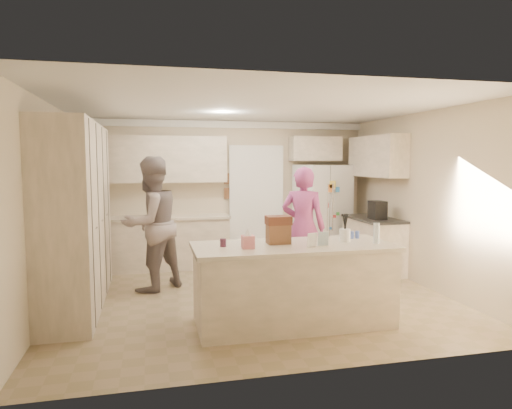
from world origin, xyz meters
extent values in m
cube|color=#8E795B|center=(0.00, 0.00, -0.01)|extent=(5.20, 4.60, 0.02)
cube|color=white|center=(0.00, 0.00, 2.61)|extent=(5.20, 4.60, 0.02)
cube|color=beige|center=(0.00, 2.31, 1.30)|extent=(5.20, 0.02, 2.60)
cube|color=beige|center=(0.00, -2.31, 1.30)|extent=(5.20, 0.02, 2.60)
cube|color=beige|center=(-2.61, 0.00, 1.30)|extent=(0.02, 4.60, 2.60)
cube|color=beige|center=(2.61, 0.00, 1.30)|extent=(0.02, 4.60, 2.60)
cube|color=white|center=(0.00, 2.26, 2.53)|extent=(5.20, 0.08, 0.12)
cube|color=#F4DEC5|center=(-2.30, 0.20, 1.18)|extent=(0.60, 2.60, 2.35)
cube|color=#F4DEC5|center=(-1.15, 2.00, 0.44)|extent=(2.20, 0.60, 0.88)
cube|color=beige|center=(-1.15, 1.99, 0.90)|extent=(2.24, 0.63, 0.04)
cube|color=#F4DEC5|center=(-1.15, 2.12, 1.90)|extent=(2.20, 0.35, 0.80)
cube|color=black|center=(0.55, 2.28, 1.05)|extent=(0.90, 0.06, 2.10)
cube|color=white|center=(0.55, 2.24, 1.05)|extent=(1.02, 0.03, 2.22)
cube|color=brown|center=(0.02, 2.27, 1.55)|extent=(0.15, 0.02, 0.20)
cube|color=brown|center=(0.02, 2.27, 1.28)|extent=(0.15, 0.02, 0.20)
cube|color=white|center=(1.75, 1.98, 0.90)|extent=(1.04, 0.89, 1.80)
cube|color=gray|center=(1.75, 1.62, 0.90)|extent=(0.02, 0.02, 1.78)
cube|color=black|center=(1.53, 1.61, 1.15)|extent=(0.22, 0.03, 0.35)
cylinder|color=silver|center=(1.70, 1.61, 1.05)|extent=(0.02, 0.02, 0.85)
cylinder|color=silver|center=(1.80, 1.61, 1.05)|extent=(0.02, 0.02, 0.85)
cube|color=#F4DEC5|center=(1.65, 2.12, 2.10)|extent=(0.95, 0.35, 0.45)
cube|color=#F4DEC5|center=(2.30, 1.00, 0.44)|extent=(0.60, 1.20, 0.88)
cube|color=#2D2B28|center=(2.29, 1.00, 0.90)|extent=(0.63, 1.24, 0.04)
cube|color=#F4DEC5|center=(2.43, 1.20, 1.95)|extent=(0.35, 1.50, 0.70)
cube|color=black|center=(2.25, 0.80, 1.07)|extent=(0.22, 0.28, 0.30)
cube|color=#F4DEC5|center=(0.20, -1.10, 0.44)|extent=(2.20, 0.90, 0.88)
cube|color=beige|center=(0.20, -1.10, 0.90)|extent=(2.28, 0.96, 0.05)
cylinder|color=white|center=(0.85, -1.05, 1.00)|extent=(0.13, 0.13, 0.15)
cube|color=pink|center=(-0.35, -1.20, 1.00)|extent=(0.13, 0.13, 0.14)
cone|color=white|center=(-0.35, -1.20, 1.10)|extent=(0.08, 0.08, 0.08)
cube|color=brown|center=(0.05, -1.00, 1.04)|extent=(0.26, 0.18, 0.22)
cube|color=#592D1E|center=(0.05, -1.00, 1.20)|extent=(0.28, 0.20, 0.10)
cylinder|color=#59263F|center=(-0.60, -1.05, 0.97)|extent=(0.07, 0.07, 0.09)
cube|color=white|center=(0.35, -1.30, 1.01)|extent=(0.12, 0.06, 0.16)
cube|color=silver|center=(0.50, -1.25, 1.01)|extent=(0.12, 0.05, 0.16)
cylinder|color=silver|center=(1.15, -1.25, 1.04)|extent=(0.07, 0.07, 0.24)
cylinder|color=#3F59AD|center=(1.02, -0.88, 0.97)|extent=(0.05, 0.05, 0.09)
cylinder|color=#3F59AD|center=(1.09, -0.88, 0.97)|extent=(0.05, 0.05, 0.09)
imported|color=gray|center=(-1.37, 0.70, 0.97)|extent=(1.19, 1.16, 1.94)
imported|color=#BD4396|center=(0.82, 0.38, 0.90)|extent=(0.78, 0.70, 1.79)
camera|label=1|loc=(-1.37, -5.98, 1.87)|focal=32.00mm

